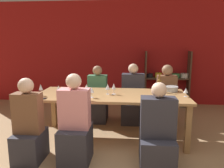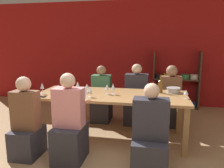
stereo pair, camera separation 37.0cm
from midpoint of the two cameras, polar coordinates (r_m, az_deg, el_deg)
wall_back_red at (r=5.84m, az=7.97°, el=7.96°), size 8.80×0.06×2.70m
shelf_unit at (r=5.78m, az=18.19°, el=-1.08°), size 1.13×0.30×1.41m
dining_table at (r=3.65m, az=2.60°, el=-3.88°), size 2.48×1.01×0.78m
mixing_bowl at (r=3.92m, az=18.38°, el=-1.47°), size 0.24×0.24×0.09m
wine_bottle_green at (r=3.83m, az=15.28°, el=-0.44°), size 0.08×0.08×0.30m
wine_glass_empty_a at (r=3.60m, az=1.63°, el=-0.81°), size 0.08×0.08×0.17m
wine_glass_empty_b at (r=3.25m, az=-3.76°, el=-2.06°), size 0.07×0.07×0.17m
wine_glass_empty_c at (r=3.80m, az=-6.24°, el=-0.19°), size 0.07×0.07×0.17m
wine_glass_white_a at (r=3.56m, az=21.65°, el=-2.09°), size 0.08×0.08×0.14m
wine_glass_empty_d at (r=3.74m, az=-15.13°, el=-0.54°), size 0.07×0.07×0.19m
wine_glass_white_b at (r=3.56m, az=-11.01°, el=-0.94°), size 0.08×0.08×0.18m
wine_glass_red_a at (r=3.59m, az=3.24°, el=-0.74°), size 0.07×0.07×0.18m
wine_glass_red_b at (r=3.40m, az=-2.79°, el=-1.54°), size 0.08×0.08×0.16m
wine_glass_white_c at (r=3.74m, az=-3.79°, el=-0.68°), size 0.08×0.08×0.15m
cell_phone at (r=3.55m, az=-15.21°, el=-3.22°), size 0.16×0.09×0.01m
person_near_a at (r=3.05m, az=-7.59°, el=-11.73°), size 0.40×0.49×1.23m
person_far_a at (r=4.51m, az=17.28°, el=-4.85°), size 0.38×0.48×1.19m
person_near_b at (r=2.94m, az=13.60°, el=-13.85°), size 0.44×0.55×1.13m
person_far_b at (r=4.49m, az=8.71°, el=-4.69°), size 0.45×0.57×1.21m
person_near_c at (r=3.31m, az=-18.41°, el=-10.76°), size 0.37×0.46×1.16m
person_far_c at (r=4.57m, az=-0.42°, el=-4.42°), size 0.39×0.48×1.16m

